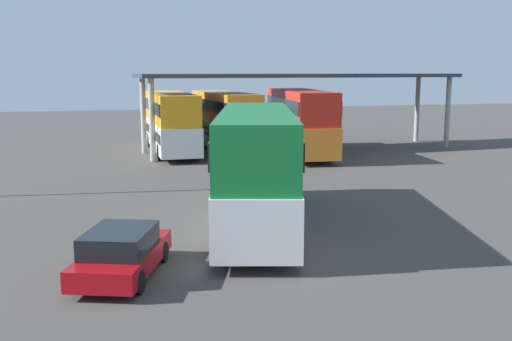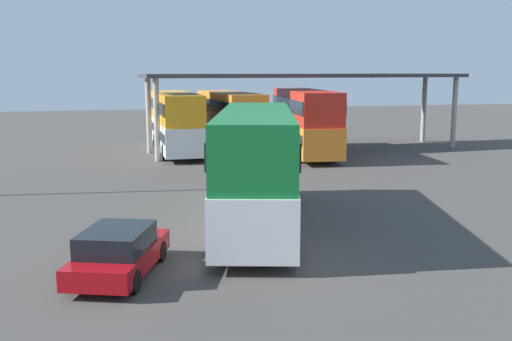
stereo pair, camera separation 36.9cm
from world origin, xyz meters
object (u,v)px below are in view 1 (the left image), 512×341
object	(u,v)px
double_decker_main	(256,163)
parked_hatchback	(122,253)
double_decker_near_canopy	(171,120)
double_decker_mid_row	(225,119)
double_decker_far_right	(300,119)

from	to	relation	value
double_decker_main	parked_hatchback	size ratio (longest dim) A/B	2.61
double_decker_main	double_decker_near_canopy	size ratio (longest dim) A/B	1.02
parked_hatchback	double_decker_mid_row	distance (m)	25.28
double_decker_near_canopy	double_decker_far_right	bearing A→B (deg)	-110.88
parked_hatchback	double_decker_mid_row	size ratio (longest dim) A/B	0.43
parked_hatchback	double_decker_far_right	size ratio (longest dim) A/B	0.39
double_decker_near_canopy	double_decker_mid_row	bearing A→B (deg)	-93.55
double_decker_near_canopy	double_decker_mid_row	world-z (taller)	double_decker_mid_row
double_decker_near_canopy	double_decker_mid_row	size ratio (longest dim) A/B	1.10
double_decker_mid_row	double_decker_far_right	distance (m)	5.34
double_decker_mid_row	parked_hatchback	bearing A→B (deg)	157.95
double_decker_near_canopy	double_decker_far_right	world-z (taller)	double_decker_far_right
double_decker_near_canopy	double_decker_mid_row	distance (m)	3.72
parked_hatchback	double_decker_near_canopy	world-z (taller)	double_decker_near_canopy
double_decker_near_canopy	double_decker_main	bearing A→B (deg)	-178.22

